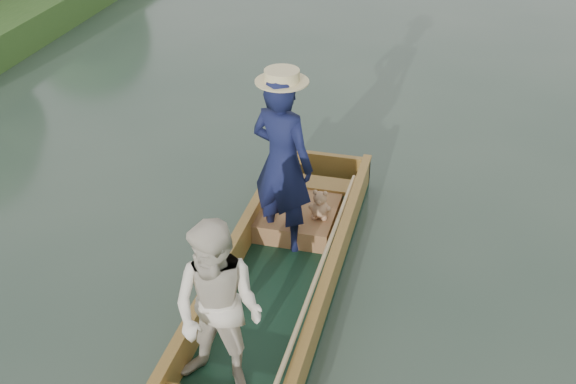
# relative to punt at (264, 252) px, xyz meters

# --- Properties ---
(ground) EXTENTS (120.00, 120.00, 0.00)m
(ground) POSITION_rel_punt_xyz_m (0.08, -0.01, -0.63)
(ground) COLOR #283D30
(ground) RESTS_ON ground
(punt) EXTENTS (1.13, 5.00, 2.03)m
(punt) POSITION_rel_punt_xyz_m (0.00, 0.00, 0.00)
(punt) COLOR black
(punt) RESTS_ON ground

